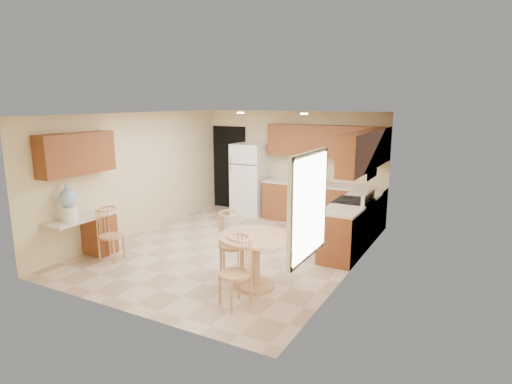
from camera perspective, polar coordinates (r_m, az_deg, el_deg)
The scene contains 30 objects.
floor at distance 8.10m, azimuth -3.20°, elevation -7.60°, with size 5.50×5.50×0.00m, color tan.
ceiling at distance 7.64m, azimuth -3.42°, elevation 10.36°, with size 4.50×5.50×0.02m, color white.
wall_back at distance 10.18m, azimuth 4.87°, elevation 3.69°, with size 4.50×0.02×2.50m, color beige.
wall_front at distance 5.69m, azimuth -18.06°, elevation -3.58°, with size 4.50×0.02×2.50m, color beige.
wall_left at distance 9.14m, azimuth -15.40°, elevation 2.35°, with size 0.02×5.50×2.50m, color beige.
wall_right at distance 6.88m, azimuth 12.84°, elevation -0.61°, with size 0.02×5.50×2.50m, color beige.
doorway at distance 11.01m, azimuth -3.57°, elevation 3.29°, with size 0.90×0.02×2.10m, color black.
base_cab_back at distance 9.75m, azimuth 8.79°, elevation -1.67°, with size 2.75×0.60×0.87m, color brown.
counter_back at distance 9.65m, azimuth 8.87°, elevation 0.96°, with size 2.75×0.63×0.04m, color beige.
base_cab_right_a at distance 8.89m, azimuth 14.01°, elevation -3.22°, with size 0.60×0.59×0.87m, color brown.
counter_right_a at distance 8.79m, azimuth 14.16°, elevation -0.36°, with size 0.63×0.59×0.04m, color beige.
base_cab_right_b at distance 7.55m, azimuth 11.19°, elevation -5.84°, with size 0.60×0.80×0.87m, color brown.
counter_right_b at distance 7.42m, azimuth 11.33°, elevation -2.49°, with size 0.63×0.80×0.04m, color beige.
upper_cab_back at distance 9.64m, azimuth 9.33°, elevation 6.70°, with size 2.75×0.33×0.70m, color brown.
upper_cab_right at distance 7.98m, azimuth 14.28°, elevation 5.40°, with size 0.33×2.42×0.70m, color brown.
upper_cab_left at distance 7.87m, azimuth -22.83°, elevation 4.74°, with size 0.33×1.40×0.70m, color brown.
sink at distance 9.65m, azimuth 8.74°, elevation 1.10°, with size 0.78×0.44×0.01m, color silver.
range_hood at distance 8.03m, azimuth 13.49°, elevation 2.38°, with size 0.50×0.76×0.14m, color silver.
desk_pedestal at distance 8.28m, azimuth -20.12°, elevation -5.29°, with size 0.48×0.42×0.72m, color brown.
desk_top at distance 7.94m, azimuth -22.36°, elevation -3.26°, with size 0.50×1.20×0.04m, color beige.
window at distance 5.12m, azimuth 7.06°, elevation -1.87°, with size 0.06×1.12×1.30m.
can_light_a at distance 8.92m, azimuth -2.07°, elevation 10.51°, with size 0.14×0.14×0.02m, color white.
can_light_b at distance 8.30m, azimuth 6.43°, elevation 10.33°, with size 0.14×0.14×0.02m, color white.
refrigerator at distance 10.35m, azimuth -0.78°, elevation 1.70°, with size 0.76×0.74×1.73m.
stove at distance 8.26m, azimuth 12.66°, elevation -4.08°, with size 0.65×0.76×1.09m.
dining_table at distance 6.34m, azimuth -0.13°, elevation -8.21°, with size 1.09×1.09×0.81m.
chair_table_a at distance 6.70m, azimuth -3.65°, elevation -6.32°, with size 0.45×0.57×1.01m.
chair_table_b at distance 5.70m, azimuth -3.31°, elevation -10.01°, with size 0.42×0.48×0.96m.
chair_desk at distance 7.75m, azimuth -19.34°, elevation -4.87°, with size 0.41×0.53×0.92m.
water_crock at distance 7.75m, azimuth -23.72°, elevation -1.48°, with size 0.29×0.29×0.61m.
Camera 1 is at (4.02, -6.49, 2.72)m, focal length 30.00 mm.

